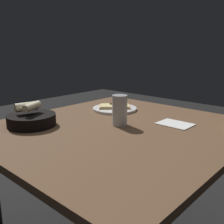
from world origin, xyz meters
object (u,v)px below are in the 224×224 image
beer_glass (120,112)px  bread_basket (31,119)px  dining_table (118,137)px  pizza_plate (115,108)px

beer_glass → bread_basket: bearing=-136.3°
dining_table → bread_basket: bearing=-139.5°
bread_basket → beer_glass: size_ratio=1.55×
dining_table → bread_basket: (-0.31, -0.27, 0.09)m
bread_basket → beer_glass: (0.30, 0.29, 0.03)m
dining_table → beer_glass: size_ratio=7.76×
beer_glass → pizza_plate: bearing=136.0°
pizza_plate → bread_basket: bearing=-98.8°
dining_table → bread_basket: 0.42m
pizza_plate → beer_glass: size_ratio=1.78×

